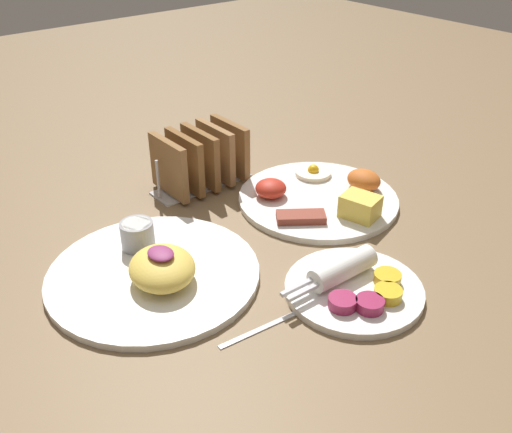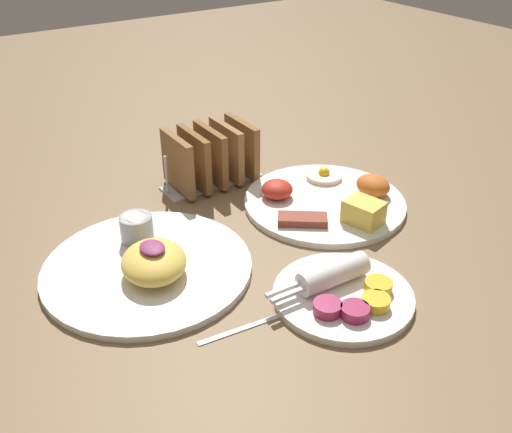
% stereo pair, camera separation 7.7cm
% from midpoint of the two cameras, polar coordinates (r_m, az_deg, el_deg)
% --- Properties ---
extents(ground_plane, '(3.00, 3.00, 0.00)m').
position_cam_midpoint_polar(ground_plane, '(0.88, -2.90, -1.44)').
color(ground_plane, brown).
extents(plate_breakfast, '(0.27, 0.27, 0.05)m').
position_cam_midpoint_polar(plate_breakfast, '(0.95, 4.45, 1.91)').
color(plate_breakfast, white).
rests_on(plate_breakfast, ground_plane).
extents(plate_condiments, '(0.18, 0.19, 0.04)m').
position_cam_midpoint_polar(plate_condiments, '(0.75, 6.88, -7.00)').
color(plate_condiments, white).
rests_on(plate_condiments, ground_plane).
extents(plate_foreground, '(0.29, 0.29, 0.06)m').
position_cam_midpoint_polar(plate_foreground, '(0.79, -12.87, -5.21)').
color(plate_foreground, white).
rests_on(plate_foreground, ground_plane).
extents(toast_rack, '(0.10, 0.18, 0.10)m').
position_cam_midpoint_polar(toast_rack, '(1.00, -7.76, 5.60)').
color(toast_rack, '#B7B7BC').
rests_on(toast_rack, ground_plane).
extents(teaspoon, '(0.03, 0.13, 0.01)m').
position_cam_midpoint_polar(teaspoon, '(0.71, -0.66, -10.28)').
color(teaspoon, silver).
rests_on(teaspoon, ground_plane).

